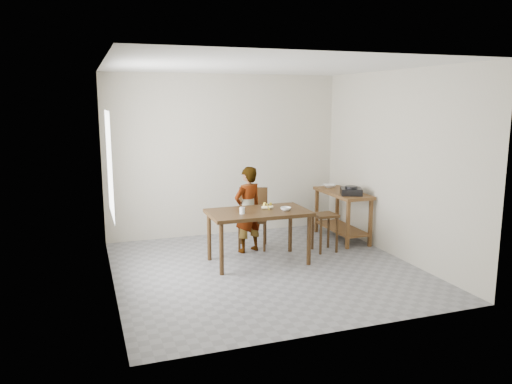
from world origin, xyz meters
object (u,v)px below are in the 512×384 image
object	(u,v)px
child	(248,210)
dining_table	(258,237)
dining_chair	(253,219)
prep_counter	(342,215)
stool	(325,232)

from	to	relation	value
child	dining_table	bearing A→B (deg)	67.50
child	dining_chair	world-z (taller)	child
dining_table	prep_counter	bearing A→B (deg)	22.15
dining_chair	stool	world-z (taller)	dining_chair
child	stool	size ratio (longest dim) A/B	2.24
child	prep_counter	bearing A→B (deg)	165.52
prep_counter	dining_chair	size ratio (longest dim) A/B	1.30
child	stool	distance (m)	1.22
dining_table	stool	xyz separation A→B (m)	(1.14, 0.18, -0.08)
dining_table	child	bearing A→B (deg)	87.18
dining_table	dining_chair	size ratio (longest dim) A/B	1.52
prep_counter	dining_table	bearing A→B (deg)	-157.85
dining_table	dining_chair	distance (m)	0.73
prep_counter	dining_chair	bearing A→B (deg)	179.59
dining_table	stool	bearing A→B (deg)	9.15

